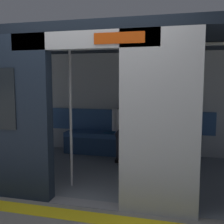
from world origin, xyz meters
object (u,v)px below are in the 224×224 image
grab_pole_door (71,115)px  grab_pole_far (124,117)px  person_seated (126,123)px  train_car (107,84)px  bench_seat (123,139)px  book (110,132)px  handbag (149,130)px

grab_pole_door → grab_pole_far: size_ratio=1.00×
person_seated → grab_pole_far: size_ratio=0.57×
train_car → bench_seat: bearing=-92.8°
train_car → grab_pole_door: bearing=64.5°
bench_seat → grab_pole_far: grab_pole_far is taller
bench_seat → book: bearing=-4.3°
book → grab_pole_far: grab_pole_far is taller
grab_pole_far → book: bearing=-68.9°
train_car → handbag: 1.54m
grab_pole_door → bench_seat: bearing=-102.5°
grab_pole_door → grab_pole_far: bearing=-179.0°
bench_seat → handbag: size_ratio=9.33×
person_seated → grab_pole_door: grab_pole_door is taller
train_car → grab_pole_door: (0.33, 0.69, -0.43)m
handbag → book: size_ratio=1.18×
grab_pole_door → train_car: bearing=-115.5°
train_car → handbag: (-0.56, -1.10, -0.92)m
train_car → person_seated: size_ratio=5.47×
grab_pole_door → person_seated: bearing=-104.7°
book → grab_pole_far: size_ratio=0.11×
book → grab_pole_door: 1.83m
bench_seat → grab_pole_door: grab_pole_door is taller
train_car → bench_seat: train_car is taller
train_car → book: bearing=-77.4°
grab_pole_door → book: bearing=-93.1°
bench_seat → book: size_ratio=11.03×
grab_pole_door → grab_pole_far: same height
bench_seat → person_seated: 0.33m
bench_seat → person_seated: (-0.06, 0.05, 0.33)m
book → grab_pole_door: bearing=99.9°
handbag → grab_pole_door: (0.89, 1.79, 0.49)m
train_car → grab_pole_door: train_car is taller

